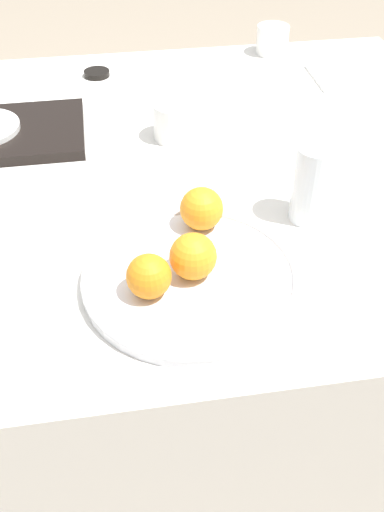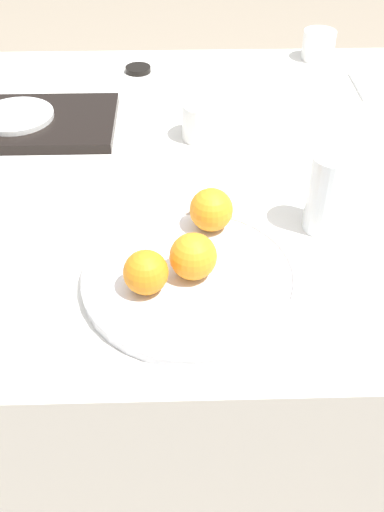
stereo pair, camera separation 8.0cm
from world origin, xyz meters
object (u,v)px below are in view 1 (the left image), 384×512
at_px(fruit_platter, 192,277).
at_px(cup_0, 174,121).
at_px(napkin, 342,76).
at_px(soy_dish, 97,73).
at_px(orange_2, 193,256).
at_px(cup_2, 272,40).
at_px(orange_0, 149,276).
at_px(orange_1, 202,209).
at_px(water_glass, 314,184).

distance_m(fruit_platter, cup_0, 0.41).
relative_size(napkin, soy_dish, 2.40).
bearing_deg(orange_2, cup_2, 67.65).
distance_m(orange_0, cup_2, 0.88).
xyz_separation_m(orange_1, cup_2, (0.29, 0.67, -0.02)).
xyz_separation_m(orange_1, orange_2, (-0.03, -0.10, -0.00)).
xyz_separation_m(cup_2, napkin, (0.12, -0.16, -0.03)).
relative_size(cup_0, soy_dish, 1.34).
bearing_deg(fruit_platter, orange_0, -156.20).
bearing_deg(soy_dish, cup_0, -66.06).
distance_m(fruit_platter, orange_1, 0.12).
bearing_deg(soy_dish, cup_2, 8.56).
height_order(orange_1, soy_dish, orange_1).
height_order(orange_0, water_glass, water_glass).
height_order(orange_2, cup_2, orange_2).
height_order(cup_0, cup_2, cup_0).
xyz_separation_m(orange_2, water_glass, (0.21, 0.12, 0.01)).
distance_m(fruit_platter, cup_2, 0.83).
bearing_deg(soy_dish, napkin, -10.09).
bearing_deg(water_glass, fruit_platter, -149.38).
xyz_separation_m(water_glass, cup_2, (0.11, 0.65, -0.03)).
relative_size(orange_1, cup_0, 0.83).
xyz_separation_m(water_glass, soy_dish, (-0.31, 0.59, -0.06)).
height_order(orange_1, orange_2, same).
bearing_deg(napkin, cup_2, 126.87).
bearing_deg(napkin, fruit_platter, -125.65).
bearing_deg(napkin, water_glass, -115.36).
height_order(cup_2, soy_dish, cup_2).
relative_size(water_glass, napkin, 0.91).
xyz_separation_m(water_glass, cup_0, (-0.18, 0.28, -0.03)).
relative_size(orange_2, water_glass, 0.51).
bearing_deg(orange_0, cup_2, 64.57).
bearing_deg(cup_0, napkin, 26.85).
bearing_deg(orange_1, water_glass, 5.60).
relative_size(orange_0, cup_0, 0.77).
relative_size(fruit_platter, orange_1, 4.71).
distance_m(orange_2, napkin, 0.75).
bearing_deg(fruit_platter, cup_2, 67.56).
distance_m(orange_2, cup_2, 0.83).
bearing_deg(orange_1, fruit_platter, -106.55).
bearing_deg(cup_2, fruit_platter, -112.44).
xyz_separation_m(orange_0, orange_2, (0.06, 0.03, 0.00)).
relative_size(orange_0, napkin, 0.43).
bearing_deg(fruit_platter, cup_0, 85.62).
distance_m(orange_1, napkin, 0.65).
height_order(orange_0, napkin, orange_0).
relative_size(orange_1, cup_2, 0.85).
xyz_separation_m(fruit_platter, orange_1, (0.03, 0.11, 0.04)).
bearing_deg(orange_0, napkin, 51.96).
relative_size(fruit_platter, orange_2, 4.72).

